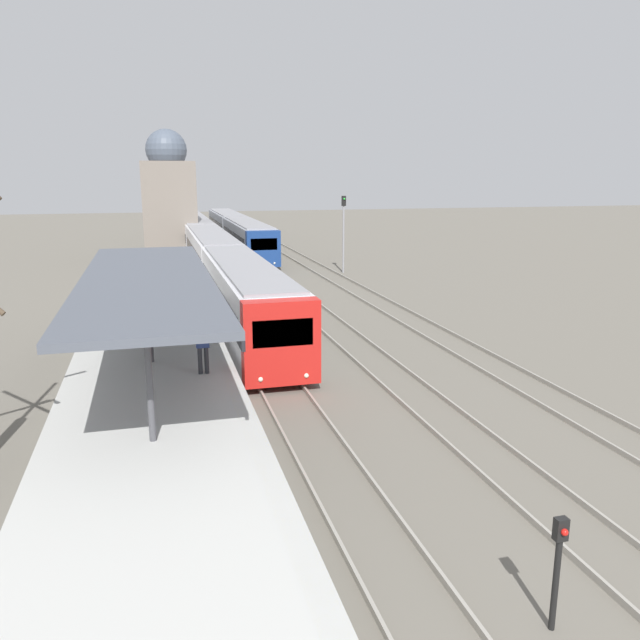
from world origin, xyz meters
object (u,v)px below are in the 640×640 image
Objects in this scene: signal_mast_far at (344,225)px; person_on_platform at (203,344)px; train_far at (237,231)px; train_near at (203,243)px; signal_post_near at (558,562)px.

person_on_platform is at bearing -116.54° from signal_mast_far.
person_on_platform is 26.71m from signal_mast_far.
train_far is at bearing 80.96° from person_on_platform.
person_on_platform is 0.03× the size of train_near.
signal_post_near is at bearing -69.66° from person_on_platform.
signal_mast_far is at bearing -72.63° from train_far.
train_near is at bearing 92.51° from signal_post_near.
train_far is at bearing 107.37° from signal_mast_far.
train_far is 52.85m from signal_post_near.
person_on_platform reaches higher than signal_post_near.
signal_mast_far is (5.38, -17.20, 1.71)m from train_far.
train_near reaches higher than person_on_platform.
train_far is 5.49× the size of signal_mast_far.
train_far is (4.03, 10.58, -0.05)m from train_near.
train_far is (6.53, 41.06, -0.10)m from person_on_platform.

